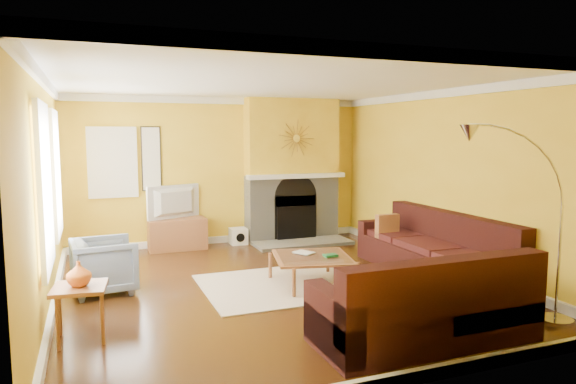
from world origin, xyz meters
name	(u,v)px	position (x,y,z in m)	size (l,w,h in m)	color
floor	(275,287)	(0.00, 0.00, -0.01)	(5.50, 6.00, 0.02)	#4D2B10
ceiling	(274,81)	(0.00, 0.00, 2.71)	(5.50, 6.00, 0.02)	white
wall_back	(220,171)	(0.00, 3.01, 1.35)	(5.50, 0.02, 2.70)	yellow
wall_front	(406,224)	(0.00, -3.01, 1.35)	(5.50, 0.02, 2.70)	yellow
wall_left	(44,195)	(-2.76, 0.00, 1.35)	(0.02, 6.00, 2.70)	yellow
wall_right	(447,180)	(2.76, 0.00, 1.35)	(0.02, 6.00, 2.70)	yellow
baseboard	(275,282)	(0.00, 0.00, 0.06)	(5.50, 6.00, 0.12)	white
crown_molding	(275,87)	(0.00, 0.00, 2.64)	(5.50, 6.00, 0.12)	white
window_left_near	(54,174)	(-2.72, 1.30, 1.50)	(0.06, 1.22, 1.72)	white
window_left_far	(43,187)	(-2.72, -0.60, 1.50)	(0.06, 1.22, 1.72)	white
window_back	(113,162)	(-1.90, 2.96, 1.55)	(0.82, 0.06, 1.22)	white
wall_art	(151,159)	(-1.25, 2.97, 1.60)	(0.34, 0.04, 1.14)	white
fireplace	(292,170)	(1.35, 2.80, 1.35)	(1.80, 0.40, 2.70)	gray
mantel	(297,176)	(1.35, 2.56, 1.25)	(1.92, 0.22, 0.08)	white
hearth	(303,243)	(1.35, 2.25, 0.03)	(1.80, 0.70, 0.06)	gray
sunburst	(296,139)	(1.35, 2.57, 1.95)	(0.70, 0.04, 0.70)	olive
rug	(292,284)	(0.24, -0.03, 0.01)	(2.40, 1.80, 0.02)	beige
sectional_sofa	(385,259)	(1.20, -0.81, 0.45)	(3.09, 3.78, 0.90)	#341210
coffee_table	(312,270)	(0.50, -0.10, 0.20)	(1.00, 1.00, 0.40)	white
media_console	(177,234)	(-0.87, 2.70, 0.28)	(1.00, 0.45, 0.55)	#925A35
tv	(177,202)	(-0.87, 2.70, 0.84)	(1.02, 0.13, 0.59)	black
subwoofer	(238,236)	(0.25, 2.73, 0.15)	(0.30, 0.30, 0.30)	white
armchair	(104,266)	(-2.14, 0.53, 0.35)	(0.76, 0.78, 0.71)	slate
side_table	(81,313)	(-2.41, -1.01, 0.28)	(0.50, 0.50, 0.55)	#925A35
vase	(79,274)	(-2.41, -1.01, 0.67)	(0.24, 0.24, 0.25)	orange
book	(299,254)	(0.35, 0.00, 0.41)	(0.20, 0.27, 0.03)	white
arc_lamp	(519,230)	(1.79, -2.38, 1.06)	(1.35, 0.36, 2.12)	silver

